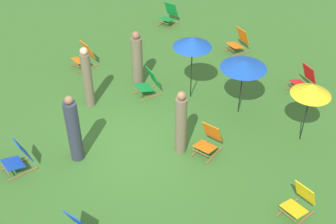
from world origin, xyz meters
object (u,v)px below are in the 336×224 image
Objects in this scene: umbrella_0 at (244,64)px; person_3 at (181,124)px; deckchair_4 at (169,15)px; deckchair_7 at (149,83)px; person_2 at (87,78)px; deckchair_9 at (239,42)px; deckchair_11 at (84,56)px; umbrella_2 at (312,90)px; person_1 at (74,130)px; deckchair_5 at (299,202)px; deckchair_2 at (18,158)px; deckchair_10 at (304,80)px; umbrella_1 at (192,42)px; person_0 at (137,60)px; deckchair_0 at (209,140)px.

umbrella_0 is 0.93× the size of person_3.
person_3 is at bearing -52.52° from deckchair_4.
deckchair_7 is at bearing -62.42° from deckchair_4.
umbrella_0 is 4.30m from person_2.
deckchair_9 is 1.00× the size of deckchair_11.
umbrella_0 is at bearing -35.01° from deckchair_4.
umbrella_2 is at bearing 10.89° from person_3.
deckchair_4 is 4.59m from deckchair_7.
person_1 is at bearing -124.39° from person_2.
deckchair_7 is 1.84m from person_2.
deckchair_11 is (-2.57, -0.55, 0.00)m from deckchair_7.
deckchair_5 is 5.66m from deckchair_7.
deckchair_2 is 0.98× the size of deckchair_4.
deckchair_2 and deckchair_4 have the same top height.
person_1 is at bearing -72.22° from deckchair_4.
deckchair_10 and deckchair_11 have the same top height.
umbrella_1 reaches higher than person_0.
deckchair_0 is at bearing -56.06° from person_1.
person_3 is (3.08, -1.08, 0.03)m from person_0.
deckchair_10 is 6.89m from deckchair_11.
person_1 is at bearing -107.77° from umbrella_0.
umbrella_1 reaches higher than deckchair_11.
deckchair_10 is 1.03× the size of deckchair_11.
deckchair_5 is at bearing 3.33° from deckchair_11.
deckchair_4 is at bearing 98.74° from deckchair_11.
deckchair_0 is 1.01× the size of deckchair_2.
deckchair_10 is 0.47× the size of person_3.
deckchair_9 is at bearing 101.01° from deckchair_7.
person_1 is (3.95, -6.56, 0.52)m from deckchair_4.
deckchair_0 is 0.48× the size of umbrella_2.
deckchair_0 is 3.85m from person_2.
deckchair_5 is (5.27, 3.88, 0.00)m from deckchair_2.
deckchair_5 is 0.44× the size of person_1.
umbrella_2 reaches higher than deckchair_2.
deckchair_2 and deckchair_11 have the same top height.
umbrella_1 is 3.41m from umbrella_2.
deckchair_9 is at bearing 105.20° from umbrella_1.
deckchair_10 is (5.93, 0.13, 0.00)m from deckchair_4.
deckchair_4 is (-3.37, 7.82, 0.00)m from deckchair_2.
person_3 reaches higher than person_0.
deckchair_10 is 6.99m from person_1.
deckchair_11 is 0.47× the size of person_0.
person_0 reaches higher than deckchair_11.
deckchair_9 is 4.86m from umbrella_2.
person_2 reaches higher than deckchair_0.
deckchair_7 is at bearing -113.28° from deckchair_10.
person_2 is (-1.62, -2.44, -0.91)m from umbrella_1.
umbrella_2 reaches higher than umbrella_0.
deckchair_0 is 3.65m from person_0.
person_2 reaches higher than deckchair_10.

